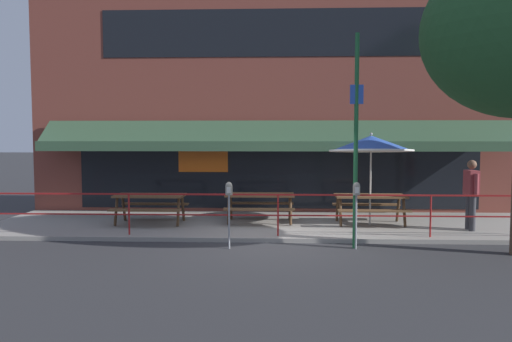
{
  "coord_description": "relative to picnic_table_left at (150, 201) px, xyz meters",
  "views": [
    {
      "loc": [
        -0.06,
        -11.01,
        2.39
      ],
      "look_at": [
        -0.56,
        1.6,
        1.5
      ],
      "focal_mm": 35.0,
      "sensor_mm": 36.0,
      "label": 1
    }
  ],
  "objects": [
    {
      "name": "picnic_table_left",
      "position": [
        0.0,
        0.0,
        0.0
      ],
      "size": [
        1.8,
        1.42,
        0.76
      ],
      "color": "brown",
      "rests_on": "patio_deck"
    },
    {
      "name": "parking_meter_near",
      "position": [
        2.29,
        -2.38,
        0.44
      ],
      "size": [
        0.15,
        0.16,
        1.42
      ],
      "color": "gray",
      "rests_on": "ground"
    },
    {
      "name": "parking_meter_far",
      "position": [
        4.97,
        -2.31,
        0.44
      ],
      "size": [
        0.15,
        0.16,
        1.42
      ],
      "color": "gray",
      "rests_on": "ground"
    },
    {
      "name": "patio_deck",
      "position": [
        3.33,
        0.23,
        -0.66
      ],
      "size": [
        15.0,
        4.0,
        0.1
      ],
      "primitive_type": "cube",
      "color": "gray",
      "rests_on": "ground"
    },
    {
      "name": "street_sign_pole",
      "position": [
        4.96,
        -2.22,
        1.61
      ],
      "size": [
        0.28,
        0.09,
        4.52
      ],
      "color": "#1E6033",
      "rests_on": "ground"
    },
    {
      "name": "pedestrian_walking",
      "position": [
        8.01,
        -0.59,
        0.35
      ],
      "size": [
        0.27,
        0.62,
        1.71
      ],
      "color": "#333338",
      "rests_on": "patio_deck"
    },
    {
      "name": "ground_plane",
      "position": [
        3.33,
        -1.77,
        -0.71
      ],
      "size": [
        120.0,
        120.0,
        0.0
      ],
      "primitive_type": "plane",
      "color": "#2D2D30"
    },
    {
      "name": "picnic_table_centre",
      "position": [
        2.86,
        0.26,
        0.0
      ],
      "size": [
        1.8,
        1.42,
        0.76
      ],
      "color": "brown",
      "rests_on": "patio_deck"
    },
    {
      "name": "picnic_table_right",
      "position": [
        5.72,
        0.12,
        0.0
      ],
      "size": [
        1.8,
        1.42,
        0.76
      ],
      "color": "brown",
      "rests_on": "patio_deck"
    },
    {
      "name": "patio_railing",
      "position": [
        3.33,
        -1.47,
        0.09
      ],
      "size": [
        13.84,
        0.04,
        0.97
      ],
      "color": "maroon",
      "rests_on": "patio_deck"
    },
    {
      "name": "patio_umbrella_right",
      "position": [
        5.72,
        0.12,
        1.47
      ],
      "size": [
        2.14,
        2.14,
        2.38
      ],
      "color": "#B7B2A8",
      "rests_on": "patio_deck"
    },
    {
      "name": "restaurant_building",
      "position": [
        3.33,
        2.45,
        3.14
      ],
      "size": [
        15.0,
        1.6,
        7.75
      ],
      "color": "brown",
      "rests_on": "ground"
    }
  ]
}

